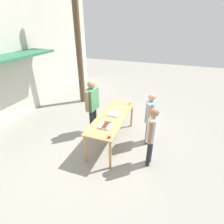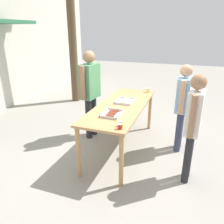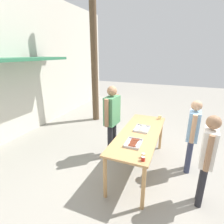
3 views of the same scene
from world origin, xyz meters
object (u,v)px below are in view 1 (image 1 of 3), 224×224
Objects in this scene: food_tray_sausages at (105,125)px; utility_pole at (78,35)px; food_tray_buns at (114,113)px; condiment_jar_mustard at (109,137)px; person_customer_with_cup at (150,115)px; person_customer_holding_hotdog at (152,132)px; person_server_behind_table at (92,103)px; condiment_jar_ketchup at (110,134)px; beer_cup at (130,103)px.

utility_pole is (3.03, 2.39, 1.98)m from food_tray_sausages.
food_tray_buns is 5.21× the size of condiment_jar_mustard.
person_customer_with_cup reaches higher than condiment_jar_mustard.
utility_pole is at bearing 45.86° from food_tray_buns.
person_customer_holding_hotdog is 0.94m from person_customer_with_cup.
utility_pole reaches higher than food_tray_buns.
person_customer_holding_hotdog reaches higher than condiment_jar_mustard.
person_server_behind_table is at bearing -143.90° from utility_pole.
condiment_jar_ketchup is (0.09, 0.02, 0.00)m from condiment_jar_mustard.
food_tray_buns is 1.45m from person_customer_holding_hotdog.
condiment_jar_mustard is 0.79× the size of beer_cup.
food_tray_buns is at bearing -115.62° from person_customer_holding_hotdog.
person_customer_with_cup is (0.92, 0.19, -0.02)m from person_customer_holding_hotdog.
person_customer_holding_hotdog reaches higher than food_tray_buns.
person_customer_holding_hotdog is at bearing -148.86° from beer_cup.
food_tray_buns is 1.22m from condiment_jar_mustard.
person_server_behind_table is (1.31, 1.08, 0.15)m from condiment_jar_mustard.
condiment_jar_ketchup is at bearing -142.08° from utility_pole.
person_server_behind_table is (0.12, 0.79, 0.16)m from food_tray_buns.
beer_cup is at bearing -10.29° from food_tray_sausages.
person_customer_with_cup is (0.05, -1.84, -0.11)m from person_server_behind_table.
person_customer_with_cup reaches higher than beer_cup.
person_server_behind_table reaches higher than condiment_jar_ketchup.
utility_pole is at bearing -124.74° from person_customer_holding_hotdog.
condiment_jar_ketchup is 0.05× the size of person_customer_with_cup.
beer_cup is (2.03, 0.01, 0.01)m from condiment_jar_mustard.
utility_pole is at bearing 37.92° from condiment_jar_ketchup.
beer_cup is (1.94, -0.01, 0.01)m from condiment_jar_ketchup.
beer_cup reaches higher than condiment_jar_mustard.
person_server_behind_table is at bearing 124.07° from beer_cup.
person_customer_with_cup is 4.48m from utility_pole.
utility_pole reaches higher than person_customer_holding_hotdog.
food_tray_sausages is 4.34m from utility_pole.
food_tray_buns is at bearing -134.14° from utility_pole.
person_server_behind_table is at bearing -107.78° from person_customer_holding_hotdog.
food_tray_buns is 1.07m from person_customer_with_cup.
food_tray_sausages is 1.38m from person_customer_with_cup.
food_tray_sausages is 0.99× the size of food_tray_buns.
food_tray_sausages is 1.16m from person_server_behind_table.
food_tray_sausages is 0.56m from condiment_jar_mustard.
person_customer_holding_hotdog is at bearing -70.25° from condiment_jar_ketchup.
food_tray_sausages is 4.08× the size of beer_cup.
food_tray_buns is 0.24× the size of person_customer_with_cup.
person_customer_with_cup reaches higher than condiment_jar_ketchup.
person_server_behind_table is at bearing 40.99° from condiment_jar_ketchup.
beer_cup is 1.30m from person_server_behind_table.
condiment_jar_ketchup is 1.49m from person_customer_with_cup.
food_tray_sausages is at bearing -131.40° from person_server_behind_table.
beer_cup is 3.62m from utility_pole.
person_customer_with_cup reaches higher than food_tray_buns.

